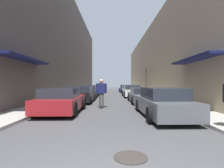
% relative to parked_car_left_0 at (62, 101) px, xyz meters
% --- Properties ---
extents(ground, '(99.04, 99.04, 0.00)m').
position_rel_parked_car_left_0_xyz_m(ground, '(2.48, 11.10, -0.63)').
color(ground, '#424244').
extents(curb_strip_left, '(1.80, 45.02, 0.12)m').
position_rel_parked_car_left_0_xyz_m(curb_strip_left, '(-1.86, 15.60, -0.57)').
color(curb_strip_left, '#A3A099').
rests_on(curb_strip_left, ground).
extents(curb_strip_right, '(1.80, 45.02, 0.12)m').
position_rel_parked_car_left_0_xyz_m(curb_strip_right, '(6.81, 15.60, -0.57)').
color(curb_strip_right, '#A3A099').
rests_on(curb_strip_right, ground).
extents(building_row_left, '(4.90, 45.02, 13.46)m').
position_rel_parked_car_left_0_xyz_m(building_row_left, '(-4.76, 15.60, 6.10)').
color(building_row_left, '#564C47').
rests_on(building_row_left, ground).
extents(building_row_right, '(4.90, 45.02, 9.32)m').
position_rel_parked_car_left_0_xyz_m(building_row_right, '(9.71, 15.60, 4.03)').
color(building_row_right, tan).
rests_on(building_row_right, ground).
extents(parked_car_left_0, '(2.01, 4.13, 1.29)m').
position_rel_parked_car_left_0_xyz_m(parked_car_left_0, '(0.00, 0.00, 0.00)').
color(parked_car_left_0, maroon).
rests_on(parked_car_left_0, ground).
extents(parked_car_left_1, '(2.07, 4.04, 1.29)m').
position_rel_parked_car_left_0_xyz_m(parked_car_left_1, '(0.11, 4.89, -0.01)').
color(parked_car_left_1, black).
rests_on(parked_car_left_1, ground).
extents(parked_car_left_2, '(2.08, 4.32, 1.31)m').
position_rel_parked_car_left_0_xyz_m(parked_car_left_2, '(0.03, 9.69, 0.00)').
color(parked_car_left_2, '#232326').
rests_on(parked_car_left_2, ground).
extents(parked_car_left_3, '(2.05, 4.35, 1.29)m').
position_rel_parked_car_left_0_xyz_m(parked_car_left_3, '(0.15, 15.35, -0.01)').
color(parked_car_left_3, gray).
rests_on(parked_car_left_3, ground).
extents(parked_car_right_0, '(1.89, 4.82, 1.33)m').
position_rel_parked_car_left_0_xyz_m(parked_car_right_0, '(4.88, -0.98, 0.01)').
color(parked_car_right_0, '#515459').
rests_on(parked_car_right_0, ground).
extents(parked_car_right_1, '(1.86, 4.58, 1.16)m').
position_rel_parked_car_left_0_xyz_m(parked_car_right_1, '(4.91, 4.78, -0.06)').
color(parked_car_right_1, '#515459').
rests_on(parked_car_right_1, ground).
extents(parked_car_right_2, '(1.88, 4.29, 1.35)m').
position_rel_parked_car_left_0_xyz_m(parked_car_right_2, '(4.76, 10.38, 0.02)').
color(parked_car_right_2, silver).
rests_on(parked_car_right_2, ground).
extents(parked_car_right_3, '(1.94, 4.30, 1.33)m').
position_rel_parked_car_left_0_xyz_m(parked_car_right_3, '(4.91, 16.02, 0.00)').
color(parked_car_right_3, black).
rests_on(parked_car_right_3, ground).
extents(parked_car_right_4, '(2.04, 4.11, 1.27)m').
position_rel_parked_car_left_0_xyz_m(parked_car_right_4, '(4.89, 21.51, -0.02)').
color(parked_car_right_4, navy).
rests_on(parked_car_right_4, ground).
extents(skateboarder, '(0.69, 0.78, 1.79)m').
position_rel_parked_car_left_0_xyz_m(skateboarder, '(1.93, 1.91, 0.48)').
color(skateboarder, black).
rests_on(skateboarder, ground).
extents(manhole_cover, '(0.70, 0.70, 0.02)m').
position_rel_parked_car_left_0_xyz_m(manhole_cover, '(2.98, -5.41, -0.62)').
color(manhole_cover, '#332D28').
rests_on(manhole_cover, ground).
extents(traffic_light, '(0.16, 0.22, 3.41)m').
position_rel_parked_car_left_0_xyz_m(traffic_light, '(7.32, 15.20, 1.60)').
color(traffic_light, '#2D2D2D').
rests_on(traffic_light, curb_strip_right).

